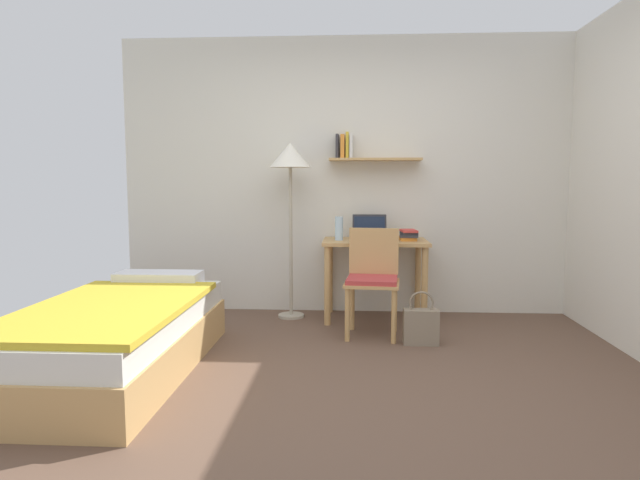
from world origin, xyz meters
TOP-DOWN VIEW (x-y plane):
  - ground_plane at (0.00, 0.00)m, footprint 5.28×5.28m
  - wall_back at (0.00, 2.02)m, footprint 4.40×0.27m
  - bed at (-1.53, 0.19)m, footprint 0.95×1.98m
  - desk at (0.20, 1.70)m, footprint 0.93×0.58m
  - desk_chair at (0.16, 1.19)m, footprint 0.47×0.46m
  - standing_lamp at (-0.57, 1.72)m, footprint 0.38×0.38m
  - laptop at (0.15, 1.77)m, footprint 0.32×0.24m
  - water_bottle at (-0.12, 1.67)m, footprint 0.07×0.07m
  - book_stack at (0.50, 1.70)m, footprint 0.18×0.25m
  - handbag at (0.53, 0.93)m, footprint 0.27×0.12m

SIDE VIEW (x-z plane):
  - ground_plane at x=0.00m, z-range 0.00..0.00m
  - handbag at x=0.53m, z-range -0.06..0.36m
  - bed at x=-1.53m, z-range -0.03..0.51m
  - desk_chair at x=0.16m, z-range 0.05..0.92m
  - desk at x=0.20m, z-range 0.22..0.95m
  - book_stack at x=0.50m, z-range 0.73..0.82m
  - laptop at x=0.15m, z-range 0.67..0.89m
  - water_bottle at x=-0.12m, z-range 0.73..0.94m
  - wall_back at x=0.00m, z-range 0.00..2.60m
  - standing_lamp at x=-0.57m, z-range 0.60..2.20m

